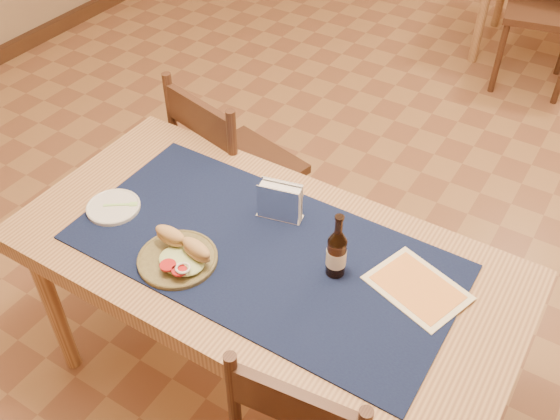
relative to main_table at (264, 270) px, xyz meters
The scene contains 11 objects.
main_table is the anchor object (origin of this frame).
placemat 0.09m from the main_table, ahead, with size 1.20×0.60×0.01m, color #0E1935.
baseboard 1.01m from the main_table, 90.00° to the left, with size 6.00×7.00×0.10m.
chair_main_far 0.79m from the main_table, 132.94° to the left, with size 0.52×0.52×0.93m.
chair_back_near 2.90m from the main_table, 85.97° to the left, with size 0.53×0.53×0.99m.
sandwich_plate 0.28m from the main_table, 137.91° to the right, with size 0.25×0.25×0.09m.
side_plate 0.55m from the main_table, 169.56° to the right, with size 0.18×0.18×0.01m.
fork 0.52m from the main_table, behind, with size 0.10×0.08×0.00m.
beer_bottle 0.29m from the main_table, ahead, with size 0.06×0.06×0.23m.
napkin_holder 0.22m from the main_table, 103.51° to the left, with size 0.16×0.09×0.13m.
menu_card 0.49m from the main_table, 13.24° to the left, with size 0.32×0.28×0.01m.
Camera 1 is at (0.76, -1.92, 2.14)m, focal length 40.00 mm.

